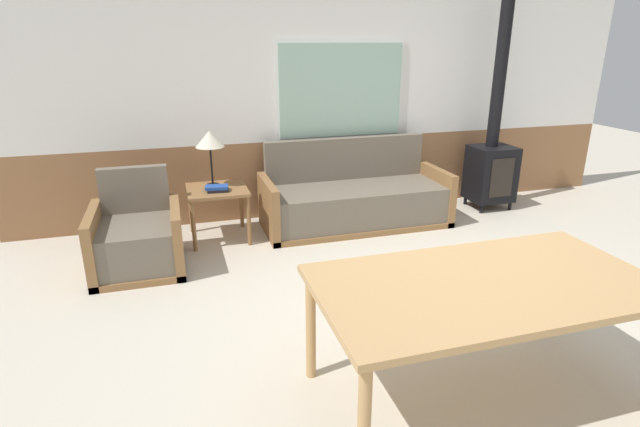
% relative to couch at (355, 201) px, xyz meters
% --- Properties ---
extents(ground_plane, '(16.00, 16.00, 0.00)m').
position_rel_couch_xyz_m(ground_plane, '(-0.02, -2.08, -0.27)').
color(ground_plane, beige).
extents(wall_back, '(7.20, 0.09, 2.70)m').
position_rel_couch_xyz_m(wall_back, '(-0.02, 0.55, 1.08)').
color(wall_back, '#8E603D').
rests_on(wall_back, ground_plane).
extents(couch, '(2.01, 0.81, 0.91)m').
position_rel_couch_xyz_m(couch, '(0.00, 0.00, 0.00)').
color(couch, olive).
rests_on(couch, ground_plane).
extents(armchair, '(0.77, 0.82, 0.85)m').
position_rel_couch_xyz_m(armchair, '(-2.23, -0.49, -0.01)').
color(armchair, olive).
rests_on(armchair, ground_plane).
extents(side_table, '(0.59, 0.59, 0.54)m').
position_rel_couch_xyz_m(side_table, '(-1.47, 0.01, 0.18)').
color(side_table, olive).
rests_on(side_table, ground_plane).
extents(table_lamp, '(0.28, 0.28, 0.56)m').
position_rel_couch_xyz_m(table_lamp, '(-1.50, 0.11, 0.73)').
color(table_lamp, black).
rests_on(table_lamp, side_table).
extents(book_stack, '(0.24, 0.17, 0.05)m').
position_rel_couch_xyz_m(book_stack, '(-1.48, -0.09, 0.29)').
color(book_stack, black).
rests_on(book_stack, side_table).
extents(dining_table, '(1.83, 0.98, 0.73)m').
position_rel_couch_xyz_m(dining_table, '(-0.32, -2.84, 0.39)').
color(dining_table, tan).
rests_on(dining_table, ground_plane).
extents(wood_stove, '(0.49, 0.44, 2.45)m').
position_rel_couch_xyz_m(wood_stove, '(1.77, 0.10, 0.39)').
color(wood_stove, black).
rests_on(wood_stove, ground_plane).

